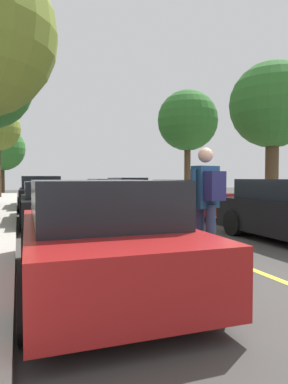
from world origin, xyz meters
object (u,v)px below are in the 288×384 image
(parked_car_right_farthest, at_px, (104,188))
(skateboard, at_px, (205,265))
(fire_hydrant, at_px, (234,204))
(skateboarder, at_px, (207,198))
(street_tree_left_farthest, at_px, (2,149))
(street_tree_right_nearest, at_px, (273,106))
(parked_car_right_far, at_px, (127,191))
(parked_car_left_far, at_px, (41,193))
(parked_car_right_near, at_px, (184,198))
(street_tree_right_near, at_px, (188,121))
(parked_car_left_near, at_px, (51,203))
(parked_car_left_nearest, at_px, (98,234))

(parked_car_right_farthest, height_order, skateboard, parked_car_right_farthest)
(fire_hydrant, relative_size, skateboarder, 0.39)
(parked_car_right_farthest, bearing_deg, street_tree_left_farthest, 132.39)
(street_tree_right_nearest, bearing_deg, parked_car_right_far, 103.26)
(parked_car_left_far, bearing_deg, parked_car_right_near, -46.74)
(parked_car_left_far, relative_size, street_tree_left_farthest, 0.81)
(parked_car_left_far, xyz_separation_m, street_tree_right_near, (7.05, -1.19, 3.56))
(street_tree_left_farthest, relative_size, fire_hydrant, 8.19)
(street_tree_left_farthest, xyz_separation_m, street_tree_right_nearest, (9.24, -22.73, -0.12))
(parked_car_right_far, xyz_separation_m, street_tree_left_farthest, (-7.05, 13.43, 3.25))
(parked_car_left_near, xyz_separation_m, fire_hydrant, (6.36, -0.70, -0.16))
(skateboarder, bearing_deg, parked_car_right_farthest, 80.98)
(street_tree_right_near, distance_m, skateboard, 12.82)
(parked_car_left_near, distance_m, parked_car_right_near, 4.87)
(parked_car_left_far, distance_m, street_tree_right_nearest, 10.63)
(parked_car_left_nearest, height_order, street_tree_right_nearest, street_tree_right_nearest)
(parked_car_left_far, bearing_deg, street_tree_right_near, -9.61)
(parked_car_right_near, height_order, parked_car_right_far, parked_car_right_far)
(skateboarder, bearing_deg, parked_car_right_near, 65.62)
(street_tree_right_nearest, distance_m, skateboard, 8.07)
(fire_hydrant, height_order, skateboard, fire_hydrant)
(parked_car_left_nearest, height_order, parked_car_left_far, parked_car_left_far)
(skateboard, bearing_deg, skateboarder, -76.16)
(parked_car_right_farthest, bearing_deg, parked_car_left_far, -122.27)
(parked_car_right_far, xyz_separation_m, fire_hydrant, (1.50, -8.14, -0.22))
(parked_car_right_near, bearing_deg, parked_car_left_far, 133.26)
(parked_car_left_nearest, bearing_deg, skateboard, 3.61)
(parked_car_right_far, relative_size, skateboarder, 2.55)
(street_tree_right_near, bearing_deg, parked_car_left_far, 170.39)
(parked_car_left_far, bearing_deg, skateboarder, -81.92)
(parked_car_left_nearest, relative_size, parked_car_right_near, 1.03)
(parked_car_left_near, xyz_separation_m, parked_car_left_far, (0.00, 5.46, 0.08))
(skateboarder, bearing_deg, parked_car_left_nearest, -177.47)
(parked_car_right_near, distance_m, street_tree_right_nearest, 4.41)
(parked_car_left_near, xyz_separation_m, parked_car_right_near, (4.86, 0.30, 0.02))
(street_tree_left_farthest, bearing_deg, parked_car_right_farthest, -47.61)
(parked_car_right_far, height_order, skateboarder, skateboarder)
(parked_car_right_farthest, relative_size, fire_hydrant, 6.69)
(parked_car_right_far, height_order, street_tree_right_nearest, street_tree_right_nearest)
(skateboarder, bearing_deg, street_tree_right_nearest, 41.84)
(street_tree_right_near, xyz_separation_m, skateboarder, (-5.33, -10.90, -3.16))
(street_tree_right_nearest, relative_size, skateboard, 5.96)
(parked_car_left_near, bearing_deg, parked_car_right_near, 3.50)
(street_tree_left_farthest, distance_m, street_tree_right_near, 19.01)
(parked_car_right_far, distance_m, skateboard, 14.41)
(street_tree_right_nearest, bearing_deg, street_tree_left_farthest, 112.13)
(street_tree_right_nearest, relative_size, fire_hydrant, 7.40)
(parked_car_right_far, distance_m, skateboarder, 14.43)
(parked_car_left_nearest, relative_size, parked_car_right_far, 0.91)
(parked_car_left_far, relative_size, parked_car_right_farthest, 0.99)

